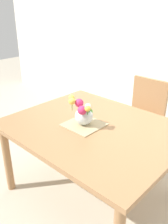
# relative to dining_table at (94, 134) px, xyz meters

# --- Properties ---
(ground_plane) EXTENTS (12.00, 12.00, 0.00)m
(ground_plane) POSITION_rel_dining_table_xyz_m (0.00, 0.00, -0.64)
(ground_plane) COLOR #B7AD99
(dining_table) EXTENTS (1.42, 1.14, 0.72)m
(dining_table) POSITION_rel_dining_table_xyz_m (0.00, 0.00, 0.00)
(dining_table) COLOR #9E7047
(dining_table) RESTS_ON ground_plane
(chair_far) EXTENTS (0.42, 0.42, 0.90)m
(chair_far) POSITION_rel_dining_table_xyz_m (-0.05, 0.91, -0.12)
(chair_far) COLOR #9E7047
(chair_far) RESTS_ON ground_plane
(placemat) EXTENTS (0.30, 0.30, 0.01)m
(placemat) POSITION_rel_dining_table_xyz_m (-0.07, -0.05, 0.09)
(placemat) COLOR tan
(placemat) RESTS_ON dining_table
(flower_vase) EXTENTS (0.26, 0.18, 0.25)m
(flower_vase) POSITION_rel_dining_table_xyz_m (-0.07, -0.06, 0.20)
(flower_vase) COLOR silver
(flower_vase) RESTS_ON placemat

